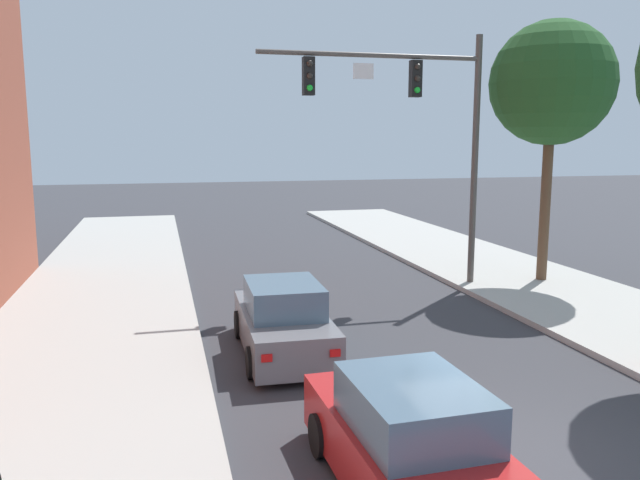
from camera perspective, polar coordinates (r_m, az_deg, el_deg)
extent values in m
plane|color=#38383D|center=(10.26, 16.10, -17.89)|extent=(120.00, 120.00, 0.00)
cylinder|color=#514C47|center=(20.02, 13.79, 6.88)|extent=(0.20, 0.20, 7.50)
cylinder|color=#514C47|center=(18.82, 4.74, 16.28)|extent=(6.69, 0.14, 0.14)
cube|color=black|center=(19.22, 8.61, 14.19)|extent=(0.32, 0.28, 1.05)
sphere|color=#2D2823|center=(19.12, 8.82, 15.21)|extent=(0.18, 0.18, 0.18)
sphere|color=#2D2823|center=(19.09, 8.79, 14.22)|extent=(0.18, 0.18, 0.18)
sphere|color=green|center=(19.06, 8.77, 13.23)|extent=(0.18, 0.18, 0.18)
cube|color=black|center=(18.23, -1.05, 14.57)|extent=(0.32, 0.28, 1.05)
sphere|color=#2D2823|center=(18.12, -0.94, 15.65)|extent=(0.18, 0.18, 0.18)
sphere|color=#2D2823|center=(18.09, -0.94, 14.61)|extent=(0.18, 0.18, 0.18)
sphere|color=green|center=(18.06, -0.93, 13.57)|extent=(0.18, 0.18, 0.18)
cube|color=white|center=(18.66, 3.94, 14.96)|extent=(0.60, 0.03, 0.44)
cube|color=slate|center=(13.76, -3.38, -7.96)|extent=(1.82, 4.25, 0.80)
cube|color=slate|center=(13.42, -3.30, -5.21)|extent=(1.56, 2.04, 0.64)
cylinder|color=black|center=(14.97, -7.26, -7.55)|extent=(0.24, 0.65, 0.64)
cylinder|color=black|center=(15.20, -1.14, -7.23)|extent=(0.24, 0.65, 0.64)
cylinder|color=black|center=(12.51, -6.11, -10.93)|extent=(0.24, 0.65, 0.64)
cylinder|color=black|center=(12.78, 1.23, -10.45)|extent=(0.24, 0.65, 0.64)
cube|color=red|center=(11.64, -4.82, -10.58)|extent=(0.20, 0.05, 0.14)
cube|color=red|center=(11.87, 1.38, -10.16)|extent=(0.20, 0.05, 0.14)
cube|color=#B21E1E|center=(8.70, 7.95, -18.64)|extent=(1.81, 4.24, 0.80)
cube|color=slate|center=(8.27, 8.49, -14.67)|extent=(1.55, 2.04, 0.64)
cylinder|color=black|center=(9.66, 0.05, -17.20)|extent=(0.24, 0.65, 0.64)
cylinder|color=black|center=(10.17, 9.18, -15.89)|extent=(0.24, 0.65, 0.64)
cylinder|color=brown|center=(21.10, 19.65, 2.91)|extent=(0.32, 0.32, 4.71)
sphere|color=#235123|center=(21.06, 20.22, 13.15)|extent=(3.78, 3.78, 3.78)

